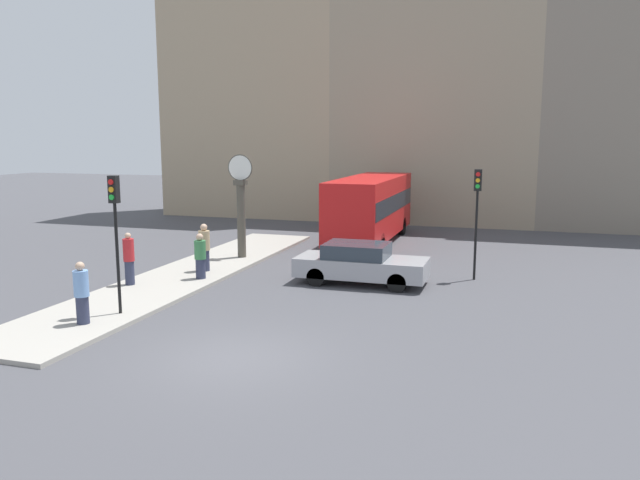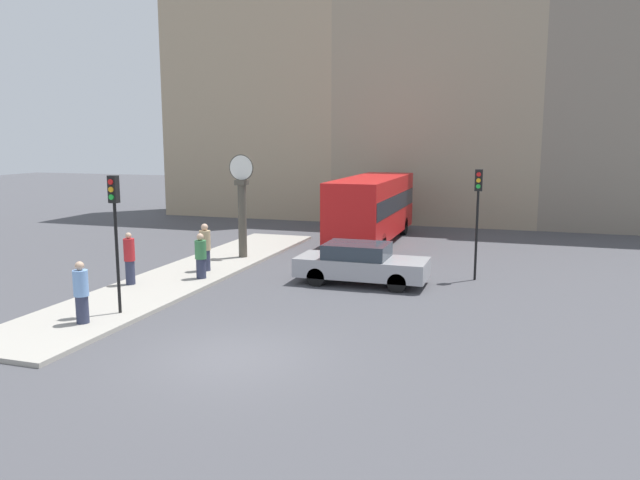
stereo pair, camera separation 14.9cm
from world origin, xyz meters
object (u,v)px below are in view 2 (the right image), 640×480
object	(u,v)px
pedestrian_green_hoodie	(201,256)
pedestrian_red_top	(130,259)
traffic_light_far	(478,202)
traffic_light_near	(115,216)
pedestrian_blue_stripe	(81,293)
pedestrian_tan_coat	(205,248)
bus_distant	(372,206)
street_clock	(242,207)
sedan_car	(361,263)

from	to	relation	value
pedestrian_green_hoodie	pedestrian_red_top	bearing A→B (deg)	-139.68
traffic_light_far	pedestrian_red_top	world-z (taller)	traffic_light_far
traffic_light_near	pedestrian_blue_stripe	size ratio (longest dim) A/B	2.31
traffic_light_far	pedestrian_tan_coat	xyz separation A→B (m)	(-9.68, -2.10, -1.82)
pedestrian_blue_stripe	traffic_light_near	bearing A→B (deg)	73.12
bus_distant	pedestrian_red_top	bearing A→B (deg)	-115.68
traffic_light_far	pedestrian_blue_stripe	world-z (taller)	traffic_light_far
street_clock	pedestrian_green_hoodie	size ratio (longest dim) A/B	2.64
traffic_light_far	pedestrian_blue_stripe	bearing A→B (deg)	-136.69
traffic_light_far	pedestrian_green_hoodie	size ratio (longest dim) A/B	2.46
bus_distant	pedestrian_blue_stripe	distance (m)	16.49
traffic_light_far	pedestrian_blue_stripe	size ratio (longest dim) A/B	2.34
pedestrian_red_top	pedestrian_green_hoodie	xyz separation A→B (m)	(1.84, 1.56, -0.10)
sedan_car	pedestrian_green_hoodie	size ratio (longest dim) A/B	2.82
pedestrian_tan_coat	pedestrian_blue_stripe	bearing A→B (deg)	-89.56
traffic_light_far	pedestrian_tan_coat	size ratio (longest dim) A/B	2.23
sedan_car	bus_distant	distance (m)	8.90
traffic_light_near	traffic_light_far	xyz separation A→B (m)	(9.27, 7.92, -0.09)
bus_distant	pedestrian_blue_stripe	bearing A→B (deg)	-104.77
pedestrian_blue_stripe	pedestrian_green_hoodie	bearing A→B (deg)	85.92
sedan_car	pedestrian_red_top	size ratio (longest dim) A/B	2.55
sedan_car	street_clock	xyz separation A→B (m)	(-5.73, 2.63, 1.48)
traffic_light_near	street_clock	xyz separation A→B (m)	(-0.22, 8.72, -0.71)
traffic_light_far	street_clock	size ratio (longest dim) A/B	0.93
traffic_light_near	pedestrian_tan_coat	bearing A→B (deg)	93.95
street_clock	pedestrian_green_hoodie	bearing A→B (deg)	-86.05
traffic_light_near	pedestrian_green_hoodie	bearing A→B (deg)	89.21
sedan_car	pedestrian_tan_coat	distance (m)	5.93
traffic_light_far	bus_distant	bearing A→B (deg)	128.36
bus_distant	pedestrian_green_hoodie	bearing A→B (deg)	-110.47
street_clock	pedestrian_green_hoodie	world-z (taller)	street_clock
traffic_light_near	pedestrian_blue_stripe	xyz separation A→B (m)	(-0.35, -1.15, -1.96)
pedestrian_red_top	sedan_car	bearing A→B (deg)	22.49
bus_distant	traffic_light_near	xyz separation A→B (m)	(-3.85, -14.77, 1.14)
street_clock	pedestrian_tan_coat	distance (m)	3.14
street_clock	pedestrian_red_top	distance (m)	5.98
sedan_car	pedestrian_red_top	bearing A→B (deg)	-157.51
bus_distant	sedan_car	bearing A→B (deg)	-79.15
traffic_light_far	traffic_light_near	bearing A→B (deg)	-139.50
bus_distant	pedestrian_green_hoodie	world-z (taller)	bus_distant
bus_distant	traffic_light_near	size ratio (longest dim) A/B	2.27
traffic_light_far	pedestrian_red_top	size ratio (longest dim) A/B	2.22
bus_distant	pedestrian_tan_coat	xyz separation A→B (m)	(-4.25, -8.95, -0.78)
pedestrian_blue_stripe	pedestrian_tan_coat	size ratio (longest dim) A/B	0.95
traffic_light_near	pedestrian_tan_coat	xyz separation A→B (m)	(-0.40, 5.82, -1.91)
bus_distant	pedestrian_green_hoodie	distance (m)	10.85
pedestrian_blue_stripe	pedestrian_tan_coat	distance (m)	6.97
sedan_car	traffic_light_near	size ratio (longest dim) A/B	1.16
traffic_light_far	pedestrian_blue_stripe	xyz separation A→B (m)	(-9.62, -9.07, -1.86)
traffic_light_far	pedestrian_red_top	xyz separation A→B (m)	(-11.05, -4.85, -1.81)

